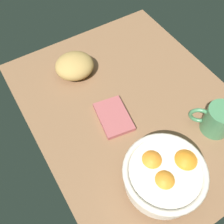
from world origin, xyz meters
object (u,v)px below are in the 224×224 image
(fruit_bowl, at_px, (164,174))
(bread_loaf, at_px, (75,66))
(mug, at_px, (217,120))
(napkin_folded, at_px, (114,117))

(fruit_bowl, xyz_separation_m, bread_loaf, (-0.48, -0.01, -0.02))
(bread_loaf, relative_size, mug, 1.21)
(fruit_bowl, distance_m, mug, 0.25)
(fruit_bowl, height_order, napkin_folded, fruit_bowl)
(bread_loaf, distance_m, mug, 0.50)
(bread_loaf, height_order, mug, mug)
(napkin_folded, distance_m, mug, 0.31)
(bread_loaf, bearing_deg, fruit_bowl, 1.72)
(fruit_bowl, distance_m, napkin_folded, 0.25)
(napkin_folded, bearing_deg, mug, 51.92)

